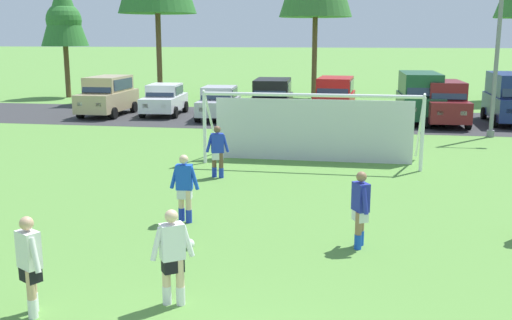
{
  "coord_description": "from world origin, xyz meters",
  "views": [
    {
      "loc": [
        1.72,
        -5.79,
        4.39
      ],
      "look_at": [
        -0.76,
        8.44,
        1.34
      ],
      "focal_mm": 41.54,
      "sensor_mm": 36.0,
      "label": 1
    }
  ],
  "objects_px": {
    "parked_car_slot_far_right": "(444,102)",
    "player_defender_far": "(173,258)",
    "soccer_goal": "(312,126)",
    "parked_car_slot_center_left": "(219,103)",
    "street_lamp": "(502,53)",
    "player_midfield_center": "(218,152)",
    "parked_car_slot_center_right": "(335,97)",
    "parked_car_slot_right": "(420,96)",
    "parked_car_slot_far_left": "(108,95)",
    "player_trailing_back": "(185,188)",
    "parked_car_slot_end": "(511,97)",
    "parked_car_slot_left": "(164,99)",
    "soccer_ball": "(189,244)",
    "player_winger_left": "(30,266)",
    "parked_car_slot_center": "(272,99)",
    "player_striker_near": "(360,210)"
  },
  "relations": [
    {
      "from": "player_winger_left",
      "to": "parked_car_slot_center",
      "type": "xyz_separation_m",
      "value": [
        0.56,
        22.45,
        0.29
      ]
    },
    {
      "from": "parked_car_slot_center",
      "to": "player_midfield_center",
      "type": "bearing_deg",
      "value": -89.3
    },
    {
      "from": "player_winger_left",
      "to": "parked_car_slot_center_left",
      "type": "height_order",
      "value": "parked_car_slot_center_left"
    },
    {
      "from": "player_defender_far",
      "to": "parked_car_slot_center",
      "type": "xyz_separation_m",
      "value": [
        -1.54,
        21.71,
        0.29
      ]
    },
    {
      "from": "player_midfield_center",
      "to": "parked_car_slot_end",
      "type": "height_order",
      "value": "parked_car_slot_end"
    },
    {
      "from": "player_midfield_center",
      "to": "player_defender_far",
      "type": "bearing_deg",
      "value": -81.14
    },
    {
      "from": "parked_car_slot_center_left",
      "to": "street_lamp",
      "type": "relative_size",
      "value": 0.61
    },
    {
      "from": "player_midfield_center",
      "to": "parked_car_slot_center_right",
      "type": "distance_m",
      "value": 14.98
    },
    {
      "from": "soccer_goal",
      "to": "parked_car_slot_left",
      "type": "relative_size",
      "value": 1.72
    },
    {
      "from": "parked_car_slot_end",
      "to": "parked_car_slot_left",
      "type": "bearing_deg",
      "value": 179.57
    },
    {
      "from": "player_midfield_center",
      "to": "player_trailing_back",
      "type": "distance_m",
      "value": 4.55
    },
    {
      "from": "player_trailing_back",
      "to": "parked_car_slot_end",
      "type": "relative_size",
      "value": 0.34
    },
    {
      "from": "parked_car_slot_far_right",
      "to": "player_defender_far",
      "type": "bearing_deg",
      "value": -107.93
    },
    {
      "from": "player_striker_near",
      "to": "player_trailing_back",
      "type": "distance_m",
      "value": 4.25
    },
    {
      "from": "soccer_goal",
      "to": "parked_car_slot_end",
      "type": "xyz_separation_m",
      "value": [
        9.13,
        11.1,
        0.05
      ]
    },
    {
      "from": "player_midfield_center",
      "to": "parked_car_slot_center",
      "type": "distance_m",
      "value": 12.84
    },
    {
      "from": "parked_car_slot_center_left",
      "to": "parked_car_slot_center_right",
      "type": "height_order",
      "value": "parked_car_slot_center_right"
    },
    {
      "from": "soccer_goal",
      "to": "parked_car_slot_center_left",
      "type": "relative_size",
      "value": 1.73
    },
    {
      "from": "soccer_ball",
      "to": "parked_car_slot_center",
      "type": "xyz_separation_m",
      "value": [
        -1.07,
        19.15,
        1.0
      ]
    },
    {
      "from": "parked_car_slot_end",
      "to": "street_lamp",
      "type": "relative_size",
      "value": 0.69
    },
    {
      "from": "player_winger_left",
      "to": "parked_car_slot_center",
      "type": "distance_m",
      "value": 22.46
    },
    {
      "from": "player_trailing_back",
      "to": "parked_car_slot_far_left",
      "type": "distance_m",
      "value": 20.39
    },
    {
      "from": "player_trailing_back",
      "to": "parked_car_slot_end",
      "type": "height_order",
      "value": "parked_car_slot_end"
    },
    {
      "from": "soccer_ball",
      "to": "parked_car_slot_left",
      "type": "xyz_separation_m",
      "value": [
        -7.34,
        20.37,
        0.77
      ]
    },
    {
      "from": "parked_car_slot_center_left",
      "to": "street_lamp",
      "type": "height_order",
      "value": "street_lamp"
    },
    {
      "from": "soccer_goal",
      "to": "parked_car_slot_far_left",
      "type": "relative_size",
      "value": 1.61
    },
    {
      "from": "parked_car_slot_left",
      "to": "parked_car_slot_center_left",
      "type": "bearing_deg",
      "value": -16.9
    },
    {
      "from": "soccer_ball",
      "to": "parked_car_slot_left",
      "type": "height_order",
      "value": "parked_car_slot_left"
    },
    {
      "from": "parked_car_slot_right",
      "to": "parked_car_slot_far_left",
      "type": "bearing_deg",
      "value": -178.7
    },
    {
      "from": "player_winger_left",
      "to": "parked_car_slot_far_left",
      "type": "xyz_separation_m",
      "value": [
        -8.76,
        22.99,
        0.29
      ]
    },
    {
      "from": "parked_car_slot_center",
      "to": "parked_car_slot_far_right",
      "type": "distance_m",
      "value": 8.62
    },
    {
      "from": "parked_car_slot_left",
      "to": "parked_car_slot_center_right",
      "type": "xyz_separation_m",
      "value": [
        9.44,
        0.63,
        0.24
      ]
    },
    {
      "from": "soccer_goal",
      "to": "parked_car_slot_center",
      "type": "xyz_separation_m",
      "value": [
        -2.88,
        10.02,
        -0.18
      ]
    },
    {
      "from": "player_striker_near",
      "to": "parked_car_slot_center",
      "type": "relative_size",
      "value": 0.35
    },
    {
      "from": "player_winger_left",
      "to": "parked_car_slot_far_left",
      "type": "relative_size",
      "value": 0.36
    },
    {
      "from": "player_striker_near",
      "to": "parked_car_slot_left",
      "type": "height_order",
      "value": "parked_car_slot_left"
    },
    {
      "from": "soccer_ball",
      "to": "parked_car_slot_end",
      "type": "bearing_deg",
      "value": 61.6
    },
    {
      "from": "soccer_goal",
      "to": "player_trailing_back",
      "type": "relative_size",
      "value": 4.54
    },
    {
      "from": "player_striker_near",
      "to": "parked_car_slot_far_left",
      "type": "xyz_separation_m",
      "value": [
        -13.89,
        18.95,
        0.29
      ]
    },
    {
      "from": "player_defender_far",
      "to": "parked_car_slot_left",
      "type": "distance_m",
      "value": 24.22
    },
    {
      "from": "soccer_ball",
      "to": "player_defender_far",
      "type": "bearing_deg",
      "value": -79.45
    },
    {
      "from": "parked_car_slot_center_right",
      "to": "player_winger_left",
      "type": "bearing_deg",
      "value": -98.72
    },
    {
      "from": "player_striker_near",
      "to": "player_defender_far",
      "type": "bearing_deg",
      "value": -132.6
    },
    {
      "from": "soccer_ball",
      "to": "parked_car_slot_right",
      "type": "xyz_separation_m",
      "value": [
        6.45,
        20.07,
        1.23
      ]
    },
    {
      "from": "player_striker_near",
      "to": "street_lamp",
      "type": "distance_m",
      "value": 16.38
    },
    {
      "from": "soccer_goal",
      "to": "player_midfield_center",
      "type": "bearing_deg",
      "value": -134.04
    },
    {
      "from": "player_trailing_back",
      "to": "parked_car_slot_center_right",
      "type": "height_order",
      "value": "parked_car_slot_center_right"
    },
    {
      "from": "player_midfield_center",
      "to": "parked_car_slot_far_left",
      "type": "bearing_deg",
      "value": 125.35
    },
    {
      "from": "parked_car_slot_end",
      "to": "parked_car_slot_right",
      "type": "bearing_deg",
      "value": -177.9
    },
    {
      "from": "player_trailing_back",
      "to": "parked_car_slot_center_left",
      "type": "xyz_separation_m",
      "value": [
        -3.34,
        17.55,
        0.05
      ]
    }
  ]
}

